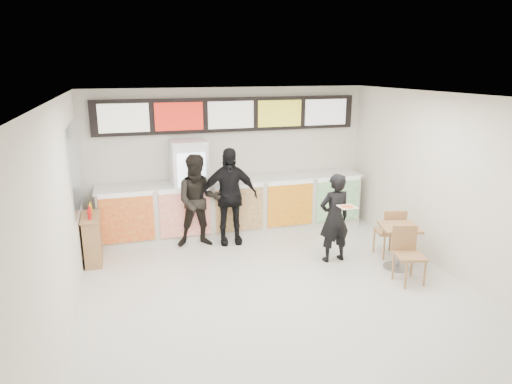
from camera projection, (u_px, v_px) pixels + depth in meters
name	position (u px, v px, depth m)	size (l,w,h in m)	color
floor	(285.00, 300.00, 6.89)	(7.00, 7.00, 0.00)	beige
ceiling	(289.00, 98.00, 6.10)	(7.00, 7.00, 0.00)	white
wall_back	(230.00, 159.00, 9.73)	(6.00, 6.00, 0.00)	silver
wall_left	(61.00, 225.00, 5.66)	(7.00, 7.00, 0.00)	silver
wall_right	(462.00, 189.00, 7.32)	(7.00, 7.00, 0.00)	silver
service_counter	(235.00, 206.00, 9.60)	(5.56, 0.77, 1.14)	silver
menu_board	(230.00, 115.00, 9.40)	(5.50, 0.14, 0.70)	black
drinks_fridge	(190.00, 189.00, 9.24)	(0.70, 0.67, 2.00)	white
mirror_panel	(76.00, 166.00, 7.87)	(0.01, 2.00, 1.50)	#B2B7BF
customer_main	(334.00, 218.00, 8.09)	(0.59, 0.39, 1.62)	black
customer_left	(199.00, 201.00, 8.77)	(0.88, 0.69, 1.82)	black
customer_mid	(229.00, 196.00, 8.90)	(1.13, 0.47, 1.92)	black
pizza_slice	(347.00, 206.00, 7.58)	(0.36, 0.36, 0.02)	beige
cafe_table	(399.00, 239.00, 7.85)	(0.82, 1.63, 0.92)	#A87F4D
condiment_ledge	(93.00, 239.00, 8.12)	(0.32, 0.78, 1.04)	#A87F4D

